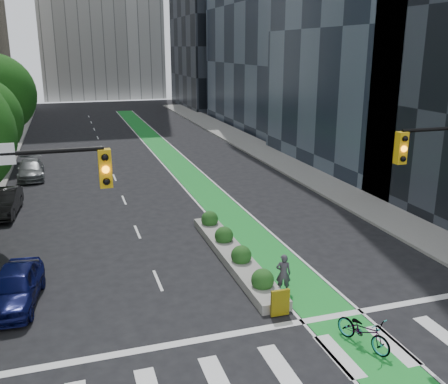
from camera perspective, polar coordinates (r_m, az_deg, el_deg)
ground at (r=16.95m, az=5.04°, el=-17.50°), size 160.00×160.00×0.00m
sidewalk_right at (r=42.78m, az=6.88°, el=3.51°), size 3.60×90.00×0.15m
bike_lane_paint at (r=44.80m, az=-6.15°, el=4.02°), size 2.20×70.00×0.01m
building_dark_end at (r=85.03m, az=-0.04°, el=19.31°), size 14.00×18.00×28.00m
median_planter at (r=22.96m, az=1.10°, el=-6.92°), size 1.20×10.26×1.10m
bicycle at (r=17.39m, az=15.67°, el=-15.02°), size 1.38×2.21×1.10m
cyclist at (r=20.05m, az=6.80°, el=-9.23°), size 0.69×0.57×1.63m
parked_car_left_near at (r=20.64m, az=-22.81°, el=-9.97°), size 2.26×4.47×1.46m
parked_car_left_mid at (r=31.62m, az=-23.93°, el=-1.11°), size 1.93×4.60×1.48m
parked_car_left_far at (r=39.76m, az=-21.21°, el=2.42°), size 2.01×4.63×1.33m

